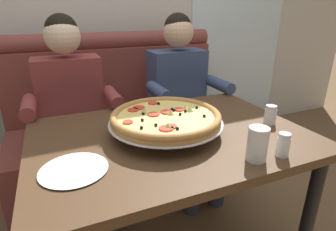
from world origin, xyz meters
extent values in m
cube|color=brown|center=(0.00, 0.78, 0.23)|extent=(1.68, 0.60, 0.46)
cube|color=brown|center=(0.00, 1.17, 0.69)|extent=(1.68, 0.18, 0.65)
cylinder|color=brown|center=(0.00, 1.17, 1.06)|extent=(1.68, 0.14, 0.14)
cube|color=#4C331E|center=(0.00, 0.00, 0.74)|extent=(1.24, 0.88, 0.04)
cylinder|color=black|center=(0.55, -0.37, 0.36)|extent=(0.06, 0.06, 0.72)
cylinder|color=black|center=(-0.55, 0.37, 0.36)|extent=(0.06, 0.06, 0.72)
cylinder|color=black|center=(0.55, 0.37, 0.36)|extent=(0.06, 0.06, 0.72)
cube|color=#2D3342|center=(-0.38, 0.53, 0.54)|extent=(0.34, 0.40, 0.15)
cylinder|color=#2D3342|center=(-0.48, 0.28, 0.23)|extent=(0.11, 0.11, 0.46)
cylinder|color=#2D3342|center=(-0.28, 0.28, 0.23)|extent=(0.11, 0.11, 0.46)
cube|color=brown|center=(-0.38, 0.75, 0.74)|extent=(0.40, 0.22, 0.56)
cylinder|color=brown|center=(-0.61, 0.53, 0.80)|extent=(0.08, 0.28, 0.08)
cylinder|color=brown|center=(-0.15, 0.53, 0.80)|extent=(0.08, 0.28, 0.08)
sphere|color=beige|center=(-0.38, 0.73, 1.15)|extent=(0.21, 0.21, 0.21)
sphere|color=black|center=(-0.38, 0.74, 1.18)|extent=(0.19, 0.19, 0.19)
cube|color=#2D3342|center=(0.38, 0.53, 0.54)|extent=(0.34, 0.40, 0.15)
cylinder|color=#2D3342|center=(0.28, 0.28, 0.23)|extent=(0.11, 0.11, 0.46)
cylinder|color=#2D3342|center=(0.48, 0.28, 0.23)|extent=(0.11, 0.11, 0.46)
cube|color=#38476B|center=(0.38, 0.75, 0.74)|extent=(0.40, 0.22, 0.56)
cylinder|color=#38476B|center=(0.15, 0.53, 0.80)|extent=(0.08, 0.28, 0.08)
cylinder|color=#38476B|center=(0.61, 0.53, 0.80)|extent=(0.08, 0.28, 0.08)
sphere|color=#DBB28E|center=(0.38, 0.73, 1.15)|extent=(0.21, 0.21, 0.21)
sphere|color=black|center=(0.38, 0.74, 1.18)|extent=(0.19, 0.19, 0.19)
cylinder|color=silver|center=(-0.02, -0.12, 0.79)|extent=(0.01, 0.01, 0.05)
cylinder|color=silver|center=(-0.14, 0.08, 0.79)|extent=(0.01, 0.01, 0.05)
cylinder|color=silver|center=(0.10, 0.08, 0.79)|extent=(0.01, 0.01, 0.05)
torus|color=silver|center=(-0.02, 0.01, 0.81)|extent=(0.29, 0.29, 0.01)
cylinder|color=silver|center=(-0.02, 0.01, 0.81)|extent=(0.52, 0.52, 0.00)
cylinder|color=#B77F42|center=(-0.02, 0.01, 0.83)|extent=(0.50, 0.50, 0.02)
torus|color=#B77F42|center=(-0.02, 0.01, 0.84)|extent=(0.50, 0.50, 0.03)
cylinder|color=#EFCC6B|center=(-0.02, 0.01, 0.84)|extent=(0.44, 0.44, 0.01)
cylinder|color=red|center=(0.07, 0.05, 0.85)|extent=(0.05, 0.05, 0.01)
cylinder|color=red|center=(-0.08, -0.12, 0.85)|extent=(0.06, 0.06, 0.01)
cylinder|color=red|center=(-0.14, 0.14, 0.85)|extent=(0.05, 0.05, 0.01)
cylinder|color=red|center=(-0.05, -0.11, 0.85)|extent=(0.05, 0.05, 0.01)
cylinder|color=red|center=(-0.10, 0.16, 0.85)|extent=(0.06, 0.06, 0.01)
cylinder|color=red|center=(0.00, 0.05, 0.85)|extent=(0.06, 0.06, 0.01)
cylinder|color=red|center=(-0.20, 0.00, 0.85)|extent=(0.04, 0.04, 0.01)
cylinder|color=red|center=(-0.07, 0.04, 0.85)|extent=(0.05, 0.05, 0.01)
cylinder|color=red|center=(-0.01, 0.19, 0.85)|extent=(0.05, 0.05, 0.01)
sphere|color=black|center=(0.08, 0.02, 0.85)|extent=(0.01, 0.01, 0.01)
sphere|color=black|center=(0.04, -0.01, 0.85)|extent=(0.01, 0.01, 0.01)
sphere|color=black|center=(-0.17, -0.08, 0.85)|extent=(0.01, 0.01, 0.01)
sphere|color=black|center=(0.01, 0.17, 0.85)|extent=(0.01, 0.01, 0.01)
sphere|color=black|center=(-0.10, -0.08, 0.85)|extent=(0.01, 0.01, 0.01)
sphere|color=black|center=(0.16, 0.04, 0.85)|extent=(0.01, 0.01, 0.01)
sphere|color=black|center=(-0.14, -0.01, 0.85)|extent=(0.01, 0.01, 0.01)
sphere|color=black|center=(-0.11, 0.06, 0.85)|extent=(0.01, 0.01, 0.01)
sphere|color=black|center=(0.13, -0.07, 0.85)|extent=(0.01, 0.01, 0.01)
sphere|color=black|center=(0.04, 0.07, 0.85)|extent=(0.01, 0.01, 0.01)
sphere|color=black|center=(0.04, 0.05, 0.85)|extent=(0.01, 0.01, 0.01)
sphere|color=black|center=(-0.04, -0.15, 0.85)|extent=(0.01, 0.01, 0.01)
cone|color=#CCC675|center=(0.11, 0.02, 0.86)|extent=(0.04, 0.04, 0.02)
cone|color=#CCC675|center=(-0.06, -0.12, 0.86)|extent=(0.04, 0.04, 0.02)
cone|color=#CCC675|center=(0.10, 0.05, 0.86)|extent=(0.04, 0.04, 0.02)
cone|color=#CCC675|center=(0.01, 0.02, 0.86)|extent=(0.04, 0.04, 0.02)
cone|color=#CCC675|center=(-0.10, 0.08, 0.86)|extent=(0.04, 0.04, 0.02)
cylinder|color=white|center=(0.32, -0.36, 0.80)|extent=(0.05, 0.05, 0.08)
cylinder|color=silver|center=(0.32, -0.36, 0.79)|extent=(0.04, 0.04, 0.05)
cylinder|color=silver|center=(0.32, -0.36, 0.85)|extent=(0.05, 0.05, 0.02)
cylinder|color=white|center=(0.50, -0.09, 0.80)|extent=(0.06, 0.06, 0.08)
cylinder|color=#A82D19|center=(0.50, -0.09, 0.78)|extent=(0.05, 0.05, 0.04)
cylinder|color=silver|center=(0.50, -0.09, 0.84)|extent=(0.05, 0.05, 0.02)
cylinder|color=white|center=(-0.44, -0.15, 0.76)|extent=(0.17, 0.17, 0.01)
cone|color=white|center=(-0.44, -0.15, 0.77)|extent=(0.24, 0.24, 0.01)
cylinder|color=silver|center=(0.20, -0.34, 0.83)|extent=(0.08, 0.08, 0.13)
cylinder|color=#4C2814|center=(0.20, -0.34, 0.80)|extent=(0.07, 0.07, 0.08)
cylinder|color=black|center=(1.26, 2.24, 0.22)|extent=(0.02, 0.02, 0.44)
cylinder|color=black|center=(1.16, 2.00, 0.22)|extent=(0.02, 0.02, 0.44)
cylinder|color=black|center=(1.50, 2.14, 0.22)|extent=(0.02, 0.02, 0.44)
cylinder|color=black|center=(1.40, 1.90, 0.22)|extent=(0.02, 0.02, 0.44)
cylinder|color=black|center=(1.33, 2.07, 0.45)|extent=(0.40, 0.40, 0.02)
cube|color=black|center=(1.48, 2.01, 0.65)|extent=(0.14, 0.31, 0.42)
camera|label=1|loc=(-0.46, -1.04, 1.29)|focal=28.99mm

